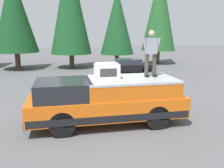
# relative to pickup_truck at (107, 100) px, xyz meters

# --- Properties ---
(ground_plane) EXTENTS (90.00, 90.00, 0.00)m
(ground_plane) POSITION_rel_pickup_truck_xyz_m (0.21, 0.71, -0.87)
(ground_plane) COLOR #565659
(pickup_truck) EXTENTS (2.01, 5.54, 1.65)m
(pickup_truck) POSITION_rel_pickup_truck_xyz_m (0.00, 0.00, 0.00)
(pickup_truck) COLOR orange
(pickup_truck) RESTS_ON ground
(compressor_unit) EXTENTS (0.65, 0.84, 0.56)m
(compressor_unit) POSITION_rel_pickup_truck_xyz_m (0.10, -0.02, 1.05)
(compressor_unit) COLOR silver
(compressor_unit) RESTS_ON pickup_truck
(person_on_truck_bed) EXTENTS (0.29, 0.72, 1.69)m
(person_on_truck_bed) POSITION_rel_pickup_truck_xyz_m (0.15, -1.68, 1.68)
(person_on_truck_bed) COLOR #423D38
(person_on_truck_bed) RESTS_ON pickup_truck
(parked_car_black) EXTENTS (1.64, 4.10, 1.16)m
(parked_car_black) POSITION_rel_pickup_truck_xyz_m (10.31, -3.60, -0.29)
(parked_car_black) COLOR black
(parked_car_black) RESTS_ON ground
(conifer_far_left) EXTENTS (3.43, 3.43, 9.55)m
(conifer_far_left) POSITION_rel_pickup_truck_xyz_m (15.66, -8.30, 4.58)
(conifer_far_left) COLOR #4C3826
(conifer_far_left) RESTS_ON ground
(conifer_left) EXTENTS (3.21, 3.21, 7.31)m
(conifer_left) POSITION_rel_pickup_truck_xyz_m (14.96, -3.77, 3.34)
(conifer_left) COLOR #4C3826
(conifer_left) RESTS_ON ground
(conifer_center_left) EXTENTS (3.68, 3.68, 10.21)m
(conifer_center_left) POSITION_rel_pickup_truck_xyz_m (14.46, 0.63, 4.87)
(conifer_center_left) COLOR #4C3826
(conifer_center_left) RESTS_ON ground
(conifer_center_right) EXTENTS (3.80, 3.80, 8.30)m
(conifer_center_right) POSITION_rel_pickup_truck_xyz_m (14.41, 5.35, 4.02)
(conifer_center_right) COLOR #4C3826
(conifer_center_right) RESTS_ON ground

